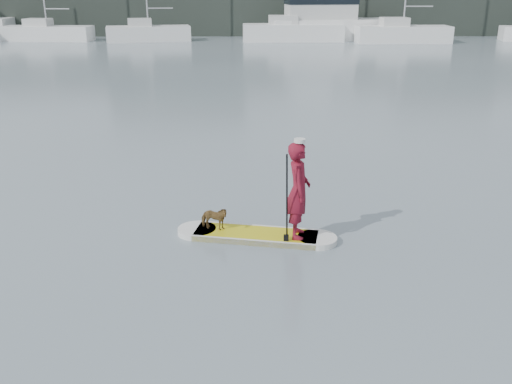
{
  "coord_description": "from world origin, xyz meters",
  "views": [
    {
      "loc": [
        -2.29,
        -6.84,
        4.91
      ],
      "look_at": [
        -2.21,
        3.78,
        1.0
      ],
      "focal_mm": 40.0,
      "sensor_mm": 36.0,
      "label": 1
    }
  ],
  "objects_px": {
    "paddleboard": "(256,235)",
    "sailboat_c": "(148,32)",
    "paddler": "(298,190)",
    "sailboat_b": "(47,31)",
    "motor_yacht_a": "(327,18)",
    "sailboat_e": "(402,33)",
    "sailboat_d": "(292,30)",
    "dog": "(214,218)"
  },
  "relations": [
    {
      "from": "sailboat_b",
      "to": "motor_yacht_a",
      "type": "xyz_separation_m",
      "value": [
        25.02,
        0.66,
        1.06
      ]
    },
    {
      "from": "sailboat_c",
      "to": "sailboat_d",
      "type": "xyz_separation_m",
      "value": [
        12.74,
        -0.05,
        0.15
      ]
    },
    {
      "from": "sailboat_c",
      "to": "motor_yacht_a",
      "type": "xyz_separation_m",
      "value": [
        15.95,
        1.19,
        1.09
      ]
    },
    {
      "from": "sailboat_b",
      "to": "sailboat_c",
      "type": "relative_size",
      "value": 1.12
    },
    {
      "from": "motor_yacht_a",
      "to": "sailboat_c",
      "type": "bearing_deg",
      "value": 176.35
    },
    {
      "from": "paddleboard",
      "to": "sailboat_b",
      "type": "xyz_separation_m",
      "value": [
        -18.32,
        42.04,
        0.75
      ]
    },
    {
      "from": "paddleboard",
      "to": "motor_yacht_a",
      "type": "bearing_deg",
      "value": 91.76
    },
    {
      "from": "paddler",
      "to": "sailboat_e",
      "type": "relative_size",
      "value": 0.17
    },
    {
      "from": "paddleboard",
      "to": "sailboat_e",
      "type": "bearing_deg",
      "value": 82.85
    },
    {
      "from": "dog",
      "to": "sailboat_b",
      "type": "distance_m",
      "value": 45.38
    },
    {
      "from": "paddleboard",
      "to": "dog",
      "type": "relative_size",
      "value": 5.5
    },
    {
      "from": "sailboat_d",
      "to": "sailboat_b",
      "type": "bearing_deg",
      "value": 176.55
    },
    {
      "from": "paddleboard",
      "to": "motor_yacht_a",
      "type": "xyz_separation_m",
      "value": [
        6.7,
        42.71,
        1.8
      ]
    },
    {
      "from": "paddler",
      "to": "sailboat_c",
      "type": "height_order",
      "value": "sailboat_c"
    },
    {
      "from": "sailboat_b",
      "to": "sailboat_c",
      "type": "height_order",
      "value": "sailboat_b"
    },
    {
      "from": "sailboat_d",
      "to": "dog",
      "type": "bearing_deg",
      "value": -97.97
    },
    {
      "from": "sailboat_b",
      "to": "sailboat_e",
      "type": "relative_size",
      "value": 1.0
    },
    {
      "from": "dog",
      "to": "sailboat_d",
      "type": "bearing_deg",
      "value": 9.21
    },
    {
      "from": "paddleboard",
      "to": "paddler",
      "type": "xyz_separation_m",
      "value": [
        0.83,
        -0.16,
        1.03
      ]
    },
    {
      "from": "sailboat_b",
      "to": "dog",
      "type": "bearing_deg",
      "value": -63.02
    },
    {
      "from": "paddleboard",
      "to": "sailboat_c",
      "type": "bearing_deg",
      "value": 113.23
    },
    {
      "from": "paddler",
      "to": "motor_yacht_a",
      "type": "distance_m",
      "value": 43.27
    },
    {
      "from": "sailboat_c",
      "to": "paddler",
      "type": "bearing_deg",
      "value": -87.85
    },
    {
      "from": "sailboat_b",
      "to": "motor_yacht_a",
      "type": "relative_size",
      "value": 1.02
    },
    {
      "from": "sailboat_b",
      "to": "paddleboard",
      "type": "bearing_deg",
      "value": -62.11
    },
    {
      "from": "paddler",
      "to": "motor_yacht_a",
      "type": "height_order",
      "value": "motor_yacht_a"
    },
    {
      "from": "sailboat_b",
      "to": "motor_yacht_a",
      "type": "bearing_deg",
      "value": 5.86
    },
    {
      "from": "paddler",
      "to": "sailboat_b",
      "type": "bearing_deg",
      "value": 27.5
    },
    {
      "from": "paddler",
      "to": "sailboat_c",
      "type": "distance_m",
      "value": 42.88
    },
    {
      "from": "paddleboard",
      "to": "sailboat_e",
      "type": "distance_m",
      "value": 42.11
    },
    {
      "from": "paddleboard",
      "to": "sailboat_e",
      "type": "height_order",
      "value": "sailboat_e"
    },
    {
      "from": "dog",
      "to": "sailboat_d",
      "type": "relative_size",
      "value": 0.05
    },
    {
      "from": "sailboat_b",
      "to": "sailboat_d",
      "type": "xyz_separation_m",
      "value": [
        21.81,
        -0.57,
        0.12
      ]
    },
    {
      "from": "paddleboard",
      "to": "sailboat_c",
      "type": "relative_size",
      "value": 0.31
    },
    {
      "from": "sailboat_b",
      "to": "sailboat_d",
      "type": "height_order",
      "value": "sailboat_d"
    },
    {
      "from": "paddleboard",
      "to": "sailboat_e",
      "type": "relative_size",
      "value": 0.28
    },
    {
      "from": "sailboat_c",
      "to": "motor_yacht_a",
      "type": "relative_size",
      "value": 0.91
    },
    {
      "from": "sailboat_b",
      "to": "motor_yacht_a",
      "type": "distance_m",
      "value": 25.05
    },
    {
      "from": "sailboat_e",
      "to": "motor_yacht_a",
      "type": "height_order",
      "value": "sailboat_e"
    },
    {
      "from": "dog",
      "to": "motor_yacht_a",
      "type": "bearing_deg",
      "value": 5.14
    },
    {
      "from": "sailboat_d",
      "to": "paddler",
      "type": "bearing_deg",
      "value": -95.62
    },
    {
      "from": "sailboat_d",
      "to": "sailboat_e",
      "type": "relative_size",
      "value": 1.12
    }
  ]
}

